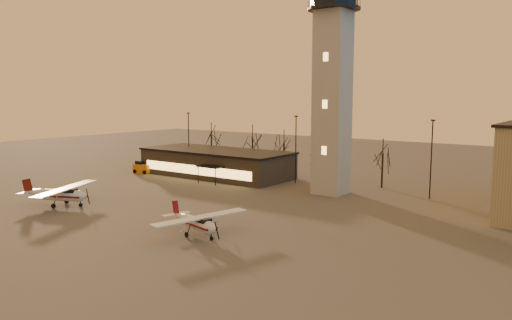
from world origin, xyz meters
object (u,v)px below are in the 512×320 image
Objects in this scene: service_cart at (143,168)px; control_tower at (333,71)px; terminal at (216,163)px; cessna_rear at (63,197)px; cessna_front at (199,226)px.

control_tower is at bearing -0.14° from service_cart.
control_tower reaches higher than service_cart.
cessna_rear is (-0.16, -27.76, -1.06)m from terminal.
terminal is (-21.99, 1.98, -14.17)m from control_tower.
control_tower is 3.22× the size of cessna_front.
cessna_front reaches higher than service_cart.
control_tower is at bearing -5.15° from terminal.
terminal reaches higher than cessna_front.
control_tower is 2.91× the size of cessna_rear.
cessna_rear reaches higher than service_cart.
control_tower is at bearing 102.62° from cessna_front.
cessna_front is 21.79m from cessna_rear.
service_cart is (-12.07, -4.99, -1.37)m from terminal.
service_cart is (-11.91, 22.77, -0.31)m from cessna_rear.
control_tower is at bearing 25.48° from cessna_rear.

